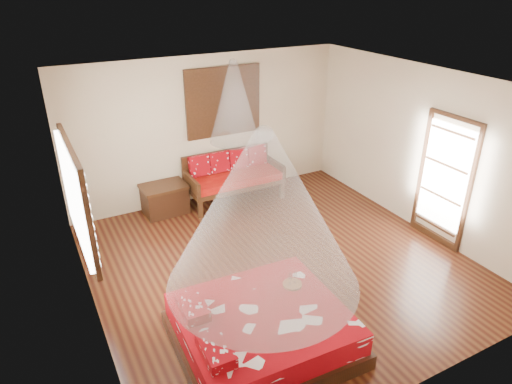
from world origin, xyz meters
The scene contains 10 objects.
room centered at (0.00, 0.00, 1.40)m, with size 5.54×5.54×2.84m.
bed centered at (-1.10, -1.43, 0.25)m, with size 2.07×1.88×0.63m.
daybed centered at (0.33, 2.39, 0.52)m, with size 1.87×0.83×0.96m.
storage_chest centered at (-1.06, 2.45, 0.28)m, with size 0.84×0.62×0.56m.
shutter_panel centered at (0.33, 2.72, 1.90)m, with size 1.52×0.06×1.32m.
window_left centered at (-2.71, 0.20, 1.70)m, with size 0.10×1.74×1.34m.
glazed_door centered at (2.72, -0.60, 1.07)m, with size 0.08×1.02×2.16m.
wine_tray centered at (-0.49, -1.14, 0.55)m, with size 0.25×0.25×0.20m.
mosquito_net_main centered at (-1.08, -1.43, 1.85)m, with size 2.16×2.16×1.80m, color silver.
mosquito_net_daybed centered at (0.33, 2.25, 2.00)m, with size 0.93×0.93×1.50m, color silver.
Camera 1 is at (-3.12, -5.11, 4.11)m, focal length 32.00 mm.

